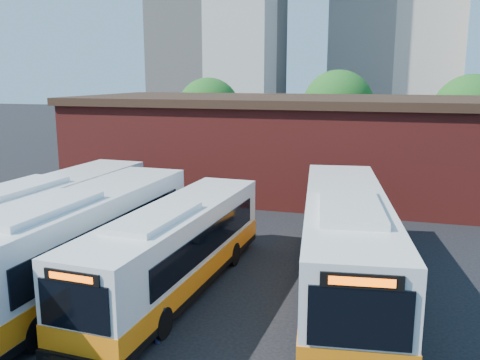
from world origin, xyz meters
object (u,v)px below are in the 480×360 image
(bus_mideast, at_px, (175,252))
(bus_east, at_px, (345,247))
(bus_midwest, at_px, (73,249))
(transit_worker, at_px, (158,313))
(bus_west, at_px, (46,222))

(bus_mideast, distance_m, bus_east, 6.13)
(bus_midwest, height_order, transit_worker, bus_midwest)
(bus_east, distance_m, transit_worker, 7.12)
(bus_east, bearing_deg, bus_mideast, -172.57)
(bus_west, height_order, bus_east, bus_east)
(bus_midwest, height_order, bus_east, bus_east)
(bus_east, bearing_deg, transit_worker, -142.21)
(bus_midwest, bearing_deg, bus_mideast, 22.01)
(bus_midwest, distance_m, transit_worker, 4.92)
(bus_mideast, bearing_deg, bus_west, 168.45)
(bus_midwest, distance_m, bus_mideast, 3.61)
(bus_midwest, height_order, bus_mideast, bus_midwest)
(bus_west, bearing_deg, bus_east, 1.74)
(bus_west, relative_size, transit_worker, 7.50)
(transit_worker, bearing_deg, bus_mideast, 5.23)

